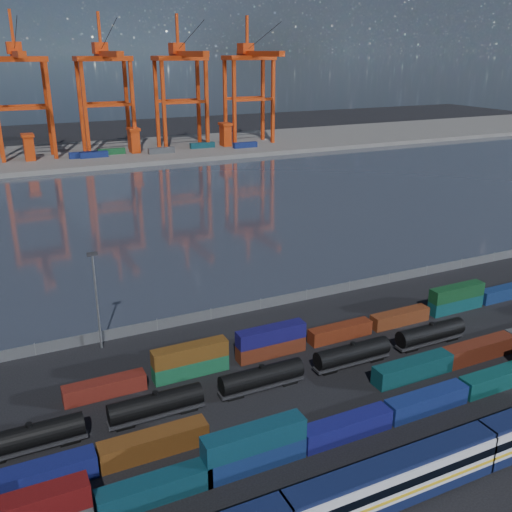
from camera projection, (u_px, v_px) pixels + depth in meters
name	position (u px, v px, depth m)	size (l,w,h in m)	color
ground	(344.00, 383.00, 83.54)	(700.00, 700.00, 0.00)	black
harbor_water	(149.00, 211.00, 172.61)	(700.00, 700.00, 0.00)	#2A303D
far_quay	(87.00, 155.00, 261.34)	(700.00, 70.00, 2.00)	#514F4C
passenger_train	(394.00, 482.00, 60.41)	(78.29, 3.25, 5.57)	silver
container_row_south	(362.00, 417.00, 72.12)	(139.81, 2.54, 5.41)	#45474B
container_row_mid	(458.00, 354.00, 87.88)	(143.27, 2.68, 5.72)	#3C3F41
container_row_north	(353.00, 326.00, 96.79)	(139.87, 2.33, 4.98)	navy
tanker_string	(211.00, 390.00, 78.03)	(90.44, 2.78, 3.98)	black
waterfront_fence	(261.00, 304.00, 106.95)	(160.12, 0.12, 2.20)	#595B5E
yard_light_mast	(96.00, 296.00, 90.24)	(1.60, 0.40, 16.60)	slate
gantry_cranes	(62.00, 71.00, 240.17)	(198.73, 45.56, 61.69)	#C1350D
quay_containers	(66.00, 156.00, 243.76)	(172.58, 10.99, 2.60)	navy
straddle_carriers	(83.00, 143.00, 249.53)	(140.00, 7.00, 11.10)	#C1350D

